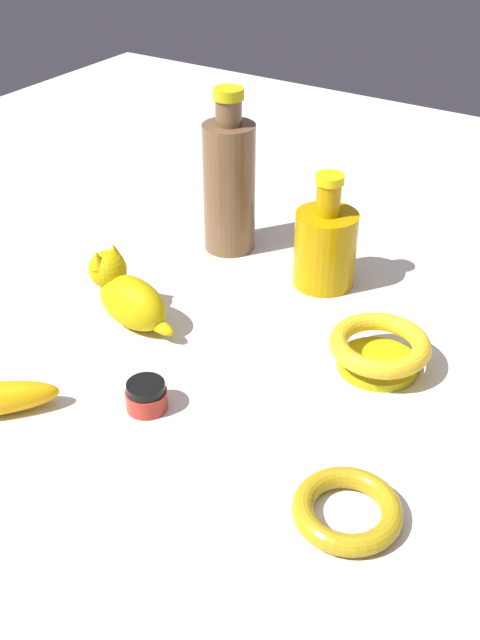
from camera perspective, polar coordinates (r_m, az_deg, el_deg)
ground at (r=0.91m, az=0.00°, el=-3.04°), size 2.00×2.00×0.00m
bowl at (r=0.89m, az=10.42°, el=-2.15°), size 0.12×0.12×0.04m
nail_polish_jar at (r=0.83m, az=-7.04°, el=-5.67°), size 0.05×0.05×0.03m
bottle_tall at (r=1.10m, az=-0.81°, el=10.22°), size 0.07×0.07×0.24m
cat_figurine at (r=0.96m, az=-8.49°, el=1.90°), size 0.07×0.14×0.09m
bangle at (r=0.73m, az=8.05°, el=-13.93°), size 0.10×0.10×0.02m
bottle_short at (r=1.03m, az=6.59°, el=5.57°), size 0.08×0.08×0.16m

